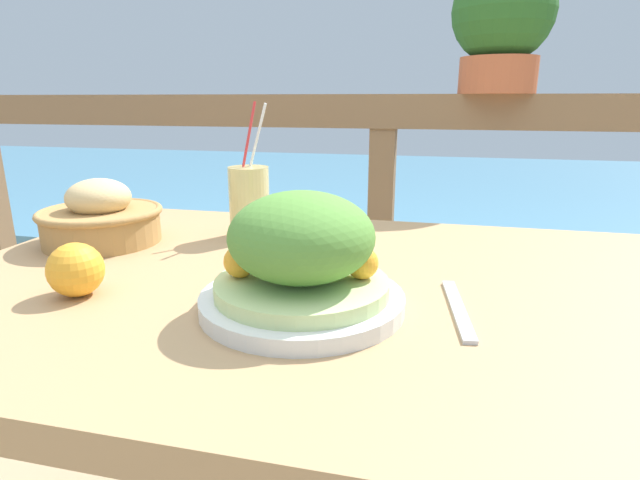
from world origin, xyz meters
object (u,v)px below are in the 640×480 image
salad_plate (300,259)px  drink_glass (249,202)px  potted_plant (502,23)px  bread_basket (101,218)px

salad_plate → drink_glass: size_ratio=1.02×
drink_glass → potted_plant: size_ratio=0.76×
salad_plate → bread_basket: 0.47m
bread_basket → potted_plant: potted_plant is taller
drink_glass → bread_basket: 0.26m
salad_plate → bread_basket: salad_plate is taller
salad_plate → potted_plant: size_ratio=0.78×
drink_glass → salad_plate: bearing=-59.0°
salad_plate → potted_plant: potted_plant is taller
bread_basket → potted_plant: 1.05m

